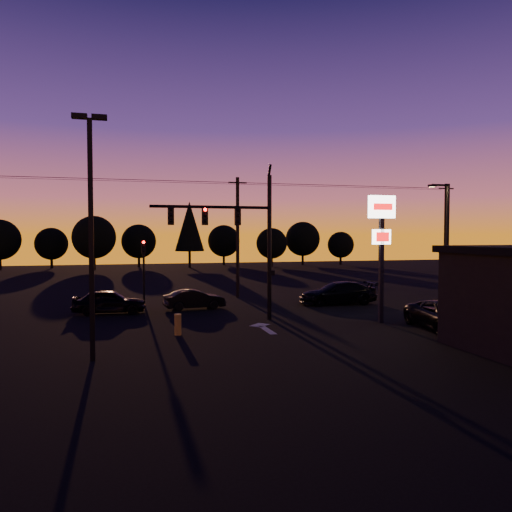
{
  "coord_description": "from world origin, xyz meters",
  "views": [
    {
      "loc": [
        -6.41,
        -22.45,
        4.72
      ],
      "look_at": [
        1.0,
        5.0,
        3.5
      ],
      "focal_mm": 35.0,
      "sensor_mm": 36.0,
      "label": 1
    }
  ],
  "objects": [
    {
      "name": "ground",
      "position": [
        0.0,
        0.0,
        0.0
      ],
      "size": [
        120.0,
        120.0,
        0.0
      ],
      "primitive_type": "plane",
      "color": "black",
      "rests_on": "ground"
    },
    {
      "name": "lane_arrow",
      "position": [
        0.5,
        1.67,
        0.01
      ],
      "size": [
        1.2,
        3.1,
        0.01
      ],
      "color": "beige",
      "rests_on": "ground"
    },
    {
      "name": "traffic_signal_mast",
      "position": [
        -0.1,
        3.99,
        4.94
      ],
      "size": [
        6.79,
        0.52,
        8.58
      ],
      "color": "black",
      "rests_on": "ground"
    },
    {
      "name": "secondary_signal",
      "position": [
        -5.0,
        11.49,
        2.86
      ],
      "size": [
        0.3,
        0.31,
        4.35
      ],
      "color": "black",
      "rests_on": "ground"
    },
    {
      "name": "parking_lot_light",
      "position": [
        -7.5,
        -3.0,
        5.27
      ],
      "size": [
        1.25,
        0.3,
        9.14
      ],
      "color": "black",
      "rests_on": "ground"
    },
    {
      "name": "pylon_sign",
      "position": [
        7.0,
        1.5,
        4.91
      ],
      "size": [
        1.5,
        0.28,
        6.8
      ],
      "color": "black",
      "rests_on": "ground"
    },
    {
      "name": "streetlight",
      "position": [
        13.91,
        5.5,
        4.42
      ],
      "size": [
        1.55,
        0.35,
        8.0
      ],
      "color": "black",
      "rests_on": "ground"
    },
    {
      "name": "utility_pole_1",
      "position": [
        2.0,
        14.0,
        4.59
      ],
      "size": [
        1.4,
        0.26,
        9.0
      ],
      "color": "black",
      "rests_on": "ground"
    },
    {
      "name": "utility_pole_2",
      "position": [
        20.0,
        14.0,
        4.59
      ],
      "size": [
        1.4,
        0.26,
        9.0
      ],
      "color": "black",
      "rests_on": "ground"
    },
    {
      "name": "power_wires",
      "position": [
        2.0,
        14.0,
        8.57
      ],
      "size": [
        36.0,
        1.22,
        0.07
      ],
      "color": "black",
      "rests_on": "ground"
    },
    {
      "name": "bollard",
      "position": [
        -3.9,
        0.94,
        0.5
      ],
      "size": [
        0.33,
        0.33,
        0.99
      ],
      "primitive_type": "cylinder",
      "color": "gold",
      "rests_on": "ground"
    },
    {
      "name": "tree_0",
      "position": [
        -22.0,
        50.0,
        4.06
      ],
      "size": [
        5.36,
        5.36,
        6.74
      ],
      "color": "black",
      "rests_on": "ground"
    },
    {
      "name": "tree_1",
      "position": [
        -16.0,
        53.0,
        3.43
      ],
      "size": [
        4.54,
        4.54,
        5.71
      ],
      "color": "black",
      "rests_on": "ground"
    },
    {
      "name": "tree_2",
      "position": [
        -10.0,
        48.0,
        4.37
      ],
      "size": [
        5.77,
        5.78,
        7.26
      ],
      "color": "black",
      "rests_on": "ground"
    },
    {
      "name": "tree_3",
      "position": [
        -4.0,
        52.0,
        3.75
      ],
      "size": [
        4.95,
        4.95,
        6.22
      ],
      "color": "black",
      "rests_on": "ground"
    },
    {
      "name": "tree_4",
      "position": [
        3.0,
        49.0,
        5.93
      ],
      "size": [
        4.18,
        4.18,
        9.5
      ],
      "color": "black",
      "rests_on": "ground"
    },
    {
      "name": "tree_5",
      "position": [
        9.0,
        54.0,
        3.75
      ],
      "size": [
        4.95,
        4.95,
        6.22
      ],
      "color": "black",
      "rests_on": "ground"
    },
    {
      "name": "tree_6",
      "position": [
        15.0,
        48.0,
        3.43
      ],
      "size": [
        4.54,
        4.54,
        5.71
      ],
      "color": "black",
      "rests_on": "ground"
    },
    {
      "name": "tree_7",
      "position": [
        21.0,
        51.0,
        4.06
      ],
      "size": [
        5.36,
        5.36,
        6.74
      ],
      "color": "black",
      "rests_on": "ground"
    },
    {
      "name": "tree_8",
      "position": [
        27.0,
        50.0,
        3.12
      ],
      "size": [
        4.12,
        4.12,
        5.19
      ],
      "color": "black",
      "rests_on": "ground"
    },
    {
      "name": "car_left",
      "position": [
        -7.15,
        8.45,
        0.73
      ],
      "size": [
        4.41,
        2.09,
        1.46
      ],
      "primitive_type": "imported",
      "rotation": [
        0.0,
        0.0,
        1.48
      ],
      "color": "black",
      "rests_on": "ground"
    },
    {
      "name": "car_mid",
      "position": [
        -1.99,
        8.89,
        0.63
      ],
      "size": [
        3.95,
        1.78,
        1.26
      ],
      "primitive_type": "imported",
      "rotation": [
        0.0,
        0.0,
        1.69
      ],
      "color": "black",
      "rests_on": "ground"
    },
    {
      "name": "car_right",
      "position": [
        7.74,
        8.63,
        0.76
      ],
      "size": [
        5.36,
        2.39,
        1.53
      ],
      "primitive_type": "imported",
      "rotation": [
        0.0,
        0.0,
        -1.62
      ],
      "color": "black",
      "rests_on": "ground"
    },
    {
      "name": "suv_parked",
      "position": [
        9.0,
        -1.34,
        0.72
      ],
      "size": [
        3.0,
        5.42,
        1.44
      ],
      "primitive_type": "imported",
      "rotation": [
        0.0,
        0.0,
        -0.12
      ],
      "color": "black",
      "rests_on": "ground"
    }
  ]
}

